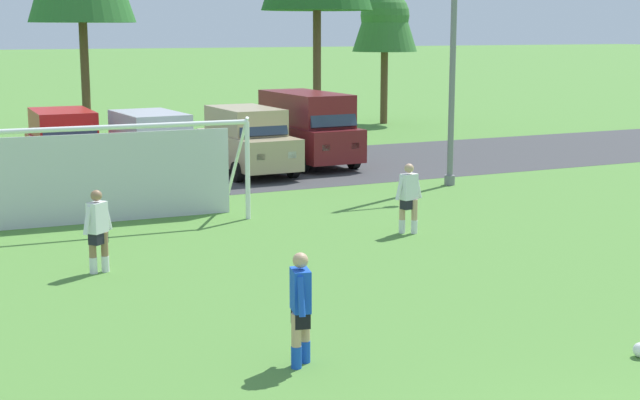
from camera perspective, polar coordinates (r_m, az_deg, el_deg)
ground_plane at (r=22.67m, az=-6.41°, el=-1.45°), size 400.00×400.00×0.00m
parking_lot_strip at (r=29.96m, az=-11.23°, el=1.36°), size 52.00×8.40×0.01m
soccer_ball at (r=14.29m, az=19.22°, el=-8.76°), size 0.22×0.22×0.22m
soccer_goal at (r=22.81m, az=-13.89°, el=1.68°), size 7.49×2.23×2.57m
player_striker_near at (r=21.39m, az=5.50°, el=0.09°), size 0.75×0.31×1.64m
player_midfield_center at (r=12.99m, az=-1.21°, el=-6.78°), size 0.36×0.71×1.64m
player_defender_far at (r=18.36m, az=-13.58°, el=-1.90°), size 0.68×0.46×1.64m
parked_car_slot_center_left at (r=30.28m, az=-15.55°, el=3.39°), size 2.24×4.65×2.16m
parked_car_slot_center at (r=28.90m, az=-10.37°, el=3.28°), size 2.32×4.70×2.16m
parked_car_slot_center_right at (r=30.24m, az=-4.52°, el=3.73°), size 2.23×4.65×2.16m
parked_car_slot_right at (r=32.07m, az=-0.78°, el=4.56°), size 2.31×4.86×2.52m
tree_right_edge at (r=46.31m, az=4.05°, el=12.02°), size 3.22×3.22×8.58m
street_lamp at (r=28.05m, az=8.53°, el=9.61°), size 2.00×0.32×8.28m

